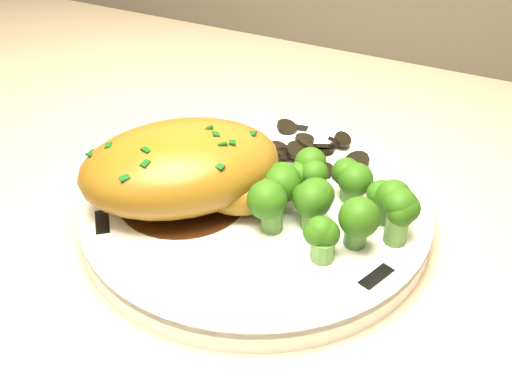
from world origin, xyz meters
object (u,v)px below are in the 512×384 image
at_px(counter, 55,356).
at_px(chicken_breast, 188,169).
at_px(broccoli_florets, 331,201).
at_px(plate, 256,211).

xyz_separation_m(counter, chicken_breast, (0.34, -0.09, 0.51)).
xyz_separation_m(counter, broccoli_florets, (0.46, -0.07, 0.50)).
bearing_deg(broccoli_florets, plate, 178.07).
distance_m(plate, broccoli_florets, 0.08).
height_order(counter, broccoli_florets, counter).
distance_m(counter, broccoli_florets, 0.68).
bearing_deg(chicken_breast, plate, -19.66).
height_order(counter, chicken_breast, counter).
bearing_deg(counter, chicken_breast, -15.40).
distance_m(counter, chicken_breast, 0.62).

